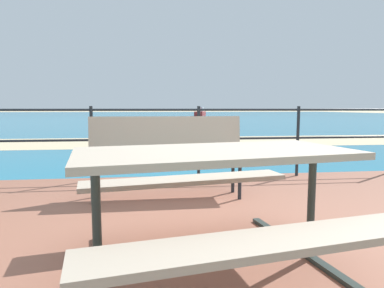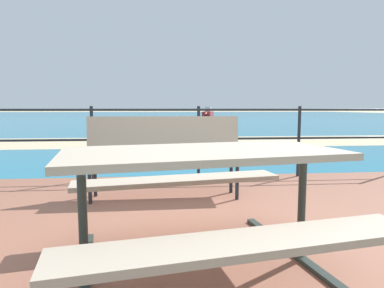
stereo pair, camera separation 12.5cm
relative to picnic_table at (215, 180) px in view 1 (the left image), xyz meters
The scene contains 8 objects.
ground_plane 0.77m from the picnic_table, 48.40° to the left, with size 240.00×240.00×0.00m, color beige.
patio_paving 0.75m from the picnic_table, 48.40° to the left, with size 6.40×5.20×0.06m, color #935B47.
sea_water 40.33m from the picnic_table, 89.59° to the left, with size 90.00×90.00×0.01m, color teal.
beach_strip 8.42m from the picnic_table, 88.03° to the left, with size 54.00×3.22×0.01m, color beige.
picnic_table is the anchor object (origin of this frame).
park_bench 1.83m from the picnic_table, 96.43° to the left, with size 1.74×0.44×0.91m.
railing_fence 2.75m from the picnic_table, 83.98° to the left, with size 5.94×0.04×1.03m.
boat_near 42.08m from the picnic_table, 81.85° to the left, with size 2.05×4.22×1.18m.
Camera 1 is at (-0.65, -2.23, 1.07)m, focal length 31.02 mm.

